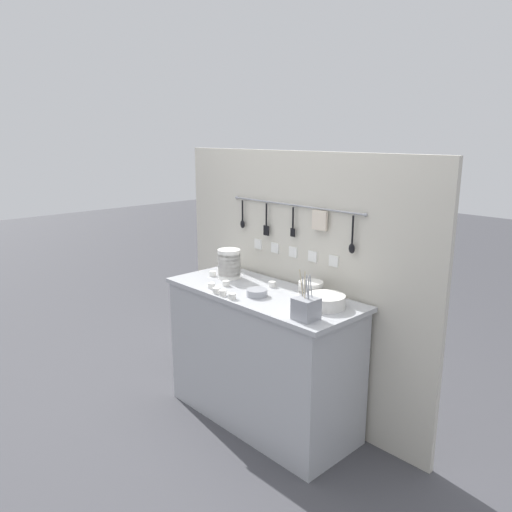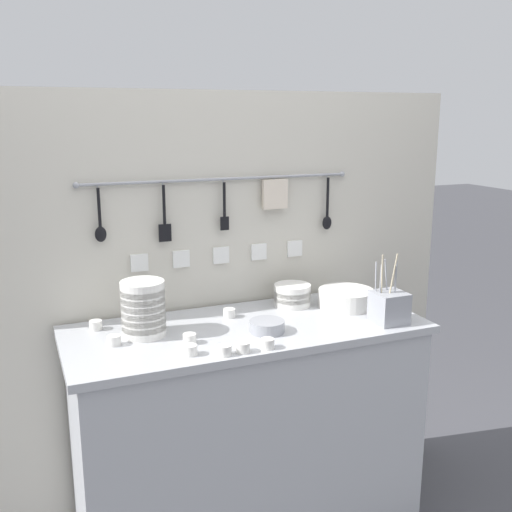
% 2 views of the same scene
% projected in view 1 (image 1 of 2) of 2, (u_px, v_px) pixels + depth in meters
% --- Properties ---
extents(ground_plane, '(20.00, 20.00, 0.00)m').
position_uv_depth(ground_plane, '(262.00, 418.00, 3.45)').
color(ground_plane, '#424247').
extents(counter, '(1.38, 0.57, 0.92)m').
position_uv_depth(counter, '(262.00, 356.00, 3.34)').
color(counter, '#ADAFB5').
rests_on(counter, ground).
extents(back_wall, '(2.18, 0.08, 1.81)m').
position_uv_depth(back_wall, '(295.00, 283.00, 3.45)').
color(back_wall, beige).
rests_on(back_wall, ground).
extents(bowl_stack_nested_right, '(0.16, 0.16, 0.21)m').
position_uv_depth(bowl_stack_nested_right, '(229.00, 264.00, 3.51)').
color(bowl_stack_nested_right, silver).
rests_on(bowl_stack_nested_right, counter).
extents(bowl_stack_tall_left, '(0.16, 0.16, 0.09)m').
position_uv_depth(bowl_stack_tall_left, '(311.00, 289.00, 3.14)').
color(bowl_stack_tall_left, silver).
rests_on(bowl_stack_tall_left, counter).
extents(plate_stack, '(0.23, 0.23, 0.07)m').
position_uv_depth(plate_stack, '(325.00, 301.00, 2.93)').
color(plate_stack, silver).
rests_on(plate_stack, counter).
extents(steel_mixing_bowl, '(0.13, 0.13, 0.04)m').
position_uv_depth(steel_mixing_bowl, '(257.00, 293.00, 3.13)').
color(steel_mixing_bowl, '#93969E').
rests_on(steel_mixing_bowl, counter).
extents(cutlery_caddy, '(0.12, 0.12, 0.28)m').
position_uv_depth(cutlery_caddy, '(306.00, 308.00, 2.73)').
color(cutlery_caddy, '#93969E').
rests_on(cutlery_caddy, counter).
extents(cup_edge_far, '(0.05, 0.05, 0.04)m').
position_uv_depth(cup_edge_far, '(216.00, 291.00, 3.19)').
color(cup_edge_far, silver).
rests_on(cup_edge_far, counter).
extents(cup_back_right, '(0.05, 0.05, 0.04)m').
position_uv_depth(cup_back_right, '(223.00, 293.00, 3.14)').
color(cup_back_right, silver).
rests_on(cup_back_right, counter).
extents(cup_mid_row, '(0.05, 0.05, 0.04)m').
position_uv_depth(cup_mid_row, '(226.00, 283.00, 3.35)').
color(cup_mid_row, silver).
rests_on(cup_mid_row, counter).
extents(cup_front_left, '(0.05, 0.05, 0.04)m').
position_uv_depth(cup_front_left, '(232.00, 296.00, 3.08)').
color(cup_front_left, silver).
rests_on(cup_front_left, counter).
extents(cup_by_caddy, '(0.05, 0.05, 0.04)m').
position_uv_depth(cup_by_caddy, '(213.00, 274.00, 3.58)').
color(cup_by_caddy, silver).
rests_on(cup_by_caddy, counter).
extents(cup_edge_near, '(0.05, 0.05, 0.04)m').
position_uv_depth(cup_edge_near, '(272.00, 284.00, 3.33)').
color(cup_edge_near, silver).
rests_on(cup_edge_near, counter).
extents(cup_beside_plates, '(0.05, 0.05, 0.04)m').
position_uv_depth(cup_beside_plates, '(211.00, 286.00, 3.30)').
color(cup_beside_plates, silver).
rests_on(cup_beside_plates, counter).
extents(cup_centre, '(0.05, 0.05, 0.04)m').
position_uv_depth(cup_centre, '(229.00, 268.00, 3.73)').
color(cup_centre, silver).
rests_on(cup_centre, counter).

